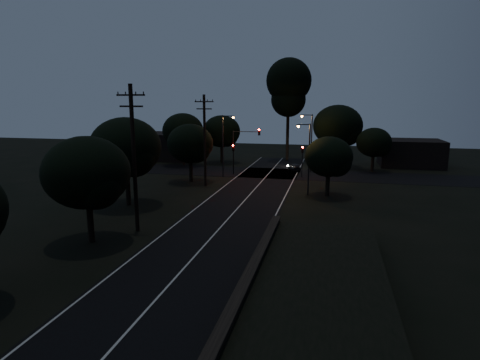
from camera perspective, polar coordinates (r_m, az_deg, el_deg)
The scene contains 22 objects.
road_surface at distance 44.88m, azimuth 2.04°, elevation -1.40°, with size 60.00×70.00×0.03m.
retaining_wall at distance 17.50m, azimuth 9.97°, elevation -20.58°, with size 6.93×26.00×1.60m.
utility_pole_mid at distance 30.71m, azimuth -14.86°, elevation 3.24°, with size 2.20×0.30×11.00m.
utility_pole_far at distance 46.35m, azimuth -5.05°, elevation 5.82°, with size 2.20×0.30×10.50m.
tree_left_b at distance 29.11m, azimuth -20.74°, elevation 0.69°, with size 5.88×5.88×7.48m.
tree_left_c at distance 38.76m, azimuth -15.74°, elevation 4.26°, with size 6.60×6.60×8.33m.
tree_left_d at distance 48.96m, azimuth -6.92°, elevation 5.02°, with size 5.59×5.59×7.09m.
tree_far_nw at distance 64.27m, azimuth -2.49°, elevation 6.81°, with size 5.97×5.97×7.56m.
tree_far_w at distance 62.00m, azimuth -7.96°, elevation 6.83°, with size 6.26×6.26×7.98m.
tree_far_ne at distance 61.88m, azimuth 13.97°, elevation 7.33°, with size 7.31×7.31×9.24m.
tree_far_e at distance 59.39m, azimuth 18.67°, elevation 4.98°, with size 4.83×4.83×6.13m.
tree_right_a at distance 42.19m, azimuth 12.73°, elevation 3.08°, with size 4.90×4.90×6.23m.
tall_pine at distance 67.33m, azimuth 6.93°, elevation 13.01°, with size 7.33×7.33×16.67m.
building_left at distance 70.28m, azimuth -10.88°, elevation 4.79°, with size 10.00×8.00×4.40m, color black.
building_right at distance 66.41m, azimuth 23.08°, elevation 3.56°, with size 9.00×7.00×4.00m, color black.
signal_left at distance 53.90m, azimuth -0.96°, elevation 3.78°, with size 0.28×0.35×4.10m.
signal_right at distance 52.48m, azimuth 8.85°, elevation 3.44°, with size 0.28×0.35×4.10m.
signal_mast at distance 53.36m, azimuth 0.80°, elevation 5.33°, with size 3.70×0.35×6.25m.
streetlight_a at distance 51.96m, azimuth -2.26°, elevation 5.49°, with size 1.66×0.26×8.00m.
streetlight_b at distance 56.21m, azimuth 9.94°, elevation 5.76°, with size 1.66×0.26×8.00m.
streetlight_c at distance 42.32m, azimuth 9.57°, elevation 3.65°, with size 1.46×0.26×7.50m.
car at distance 57.61m, azimuth 7.75°, elevation 1.83°, with size 1.23×3.05×1.04m, color black.
Camera 1 is at (8.25, -11.90, 9.78)m, focal length 30.00 mm.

